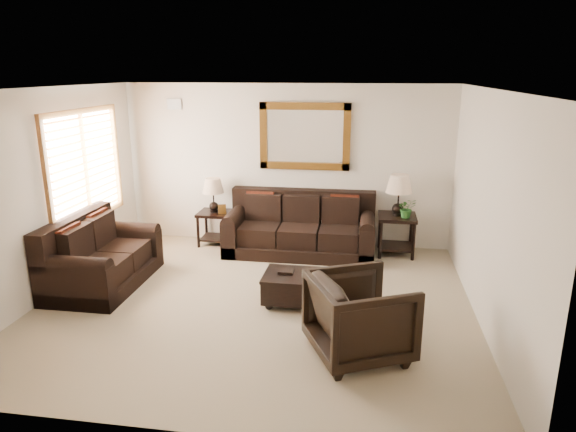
% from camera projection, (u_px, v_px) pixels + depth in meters
% --- Properties ---
extents(room, '(5.51, 5.01, 2.71)m').
position_uv_depth(room, '(254.00, 202.00, 6.27)').
color(room, gray).
rests_on(room, ground).
extents(window, '(0.07, 1.96, 1.66)m').
position_uv_depth(window, '(86.00, 167.00, 7.47)').
color(window, white).
rests_on(window, room).
extents(mirror, '(1.50, 0.06, 1.10)m').
position_uv_depth(mirror, '(305.00, 137.00, 8.43)').
color(mirror, '#49260E').
rests_on(mirror, room).
extents(air_vent, '(0.25, 0.02, 0.18)m').
position_uv_depth(air_vent, '(174.00, 104.00, 8.63)').
color(air_vent, '#999999').
rests_on(air_vent, room).
extents(sofa, '(2.40, 1.04, 0.98)m').
position_uv_depth(sofa, '(301.00, 231.00, 8.42)').
color(sofa, black).
rests_on(sofa, room).
extents(loveseat, '(1.03, 1.73, 0.97)m').
position_uv_depth(loveseat, '(99.00, 260.00, 7.13)').
color(loveseat, black).
rests_on(loveseat, room).
extents(end_table_left, '(0.53, 0.53, 1.16)m').
position_uv_depth(end_table_left, '(214.00, 202.00, 8.69)').
color(end_table_left, black).
rests_on(end_table_left, room).
extents(end_table_right, '(0.60, 0.60, 1.32)m').
position_uv_depth(end_table_right, '(398.00, 203.00, 8.18)').
color(end_table_right, black).
rests_on(end_table_right, room).
extents(coffee_table, '(1.18, 0.64, 0.50)m').
position_uv_depth(coffee_table, '(309.00, 286.00, 6.55)').
color(coffee_table, black).
rests_on(coffee_table, room).
extents(armchair, '(1.20, 1.23, 0.97)m').
position_uv_depth(armchair, '(360.00, 313.00, 5.31)').
color(armchair, black).
rests_on(armchair, floor).
extents(potted_plant, '(0.35, 0.37, 0.24)m').
position_uv_depth(potted_plant, '(407.00, 210.00, 8.08)').
color(potted_plant, '#22581E').
rests_on(potted_plant, end_table_right).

